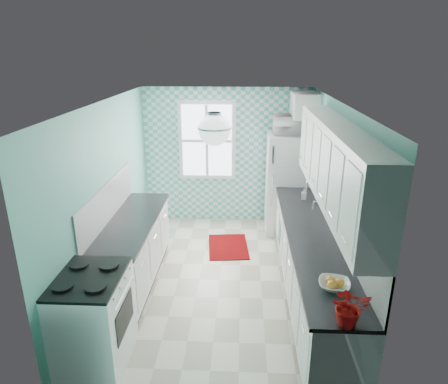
{
  "coord_description": "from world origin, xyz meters",
  "views": [
    {
      "loc": [
        0.29,
        -4.94,
        3.11
      ],
      "look_at": [
        0.05,
        0.25,
        1.25
      ],
      "focal_mm": 32.0,
      "sensor_mm": 36.0,
      "label": 1
    }
  ],
  "objects_px": {
    "ceiling_light": "(215,129)",
    "fruit_bowl": "(334,285)",
    "sink": "(303,205)",
    "microwave": "(291,125)",
    "fridge": "(288,183)",
    "potted_plant": "(350,307)",
    "stove": "(93,319)"
  },
  "relations": [
    {
      "from": "fridge",
      "to": "stove",
      "type": "relative_size",
      "value": 1.74
    },
    {
      "from": "stove",
      "to": "microwave",
      "type": "xyz_separation_m",
      "value": [
        2.31,
        3.41,
        1.4
      ]
    },
    {
      "from": "ceiling_light",
      "to": "stove",
      "type": "xyz_separation_m",
      "value": [
        -1.2,
        -0.83,
        -1.8
      ]
    },
    {
      "from": "stove",
      "to": "fruit_bowl",
      "type": "height_order",
      "value": "stove"
    },
    {
      "from": "sink",
      "to": "microwave",
      "type": "xyz_separation_m",
      "value": [
        -0.09,
        1.15,
        0.99
      ]
    },
    {
      "from": "ceiling_light",
      "to": "microwave",
      "type": "height_order",
      "value": "ceiling_light"
    },
    {
      "from": "sink",
      "to": "microwave",
      "type": "distance_m",
      "value": 1.52
    },
    {
      "from": "fridge",
      "to": "microwave",
      "type": "distance_m",
      "value": 1.04
    },
    {
      "from": "ceiling_light",
      "to": "fruit_bowl",
      "type": "bearing_deg",
      "value": -33.24
    },
    {
      "from": "fridge",
      "to": "potted_plant",
      "type": "xyz_separation_m",
      "value": [
        0.09,
        -3.9,
        0.23
      ]
    },
    {
      "from": "fridge",
      "to": "sink",
      "type": "bearing_deg",
      "value": -86.36
    },
    {
      "from": "potted_plant",
      "to": "fruit_bowl",
      "type": "bearing_deg",
      "value": 90.0
    },
    {
      "from": "fridge",
      "to": "potted_plant",
      "type": "distance_m",
      "value": 3.91
    },
    {
      "from": "fridge",
      "to": "fruit_bowl",
      "type": "height_order",
      "value": "fridge"
    },
    {
      "from": "microwave",
      "to": "potted_plant",
      "type": "bearing_deg",
      "value": 89.27
    },
    {
      "from": "ceiling_light",
      "to": "sink",
      "type": "relative_size",
      "value": 0.66
    },
    {
      "from": "stove",
      "to": "microwave",
      "type": "height_order",
      "value": "microwave"
    },
    {
      "from": "fruit_bowl",
      "to": "potted_plant",
      "type": "height_order",
      "value": "potted_plant"
    },
    {
      "from": "fridge",
      "to": "fruit_bowl",
      "type": "relative_size",
      "value": 5.89
    },
    {
      "from": "fruit_bowl",
      "to": "stove",
      "type": "bearing_deg",
      "value": -178.95
    },
    {
      "from": "potted_plant",
      "to": "microwave",
      "type": "distance_m",
      "value": 3.99
    },
    {
      "from": "sink",
      "to": "fruit_bowl",
      "type": "height_order",
      "value": "sink"
    },
    {
      "from": "fridge",
      "to": "potted_plant",
      "type": "height_order",
      "value": "fridge"
    },
    {
      "from": "fridge",
      "to": "fruit_bowl",
      "type": "xyz_separation_m",
      "value": [
        0.09,
        -3.37,
        0.1
      ]
    },
    {
      "from": "sink",
      "to": "ceiling_light",
      "type": "bearing_deg",
      "value": -128.37
    },
    {
      "from": "sink",
      "to": "potted_plant",
      "type": "distance_m",
      "value": 2.76
    },
    {
      "from": "sink",
      "to": "potted_plant",
      "type": "height_order",
      "value": "sink"
    },
    {
      "from": "fruit_bowl",
      "to": "potted_plant",
      "type": "relative_size",
      "value": 0.86
    },
    {
      "from": "fruit_bowl",
      "to": "microwave",
      "type": "height_order",
      "value": "microwave"
    },
    {
      "from": "fruit_bowl",
      "to": "microwave",
      "type": "relative_size",
      "value": 0.51
    },
    {
      "from": "sink",
      "to": "fruit_bowl",
      "type": "relative_size",
      "value": 1.78
    },
    {
      "from": "ceiling_light",
      "to": "sink",
      "type": "distance_m",
      "value": 2.33
    }
  ]
}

